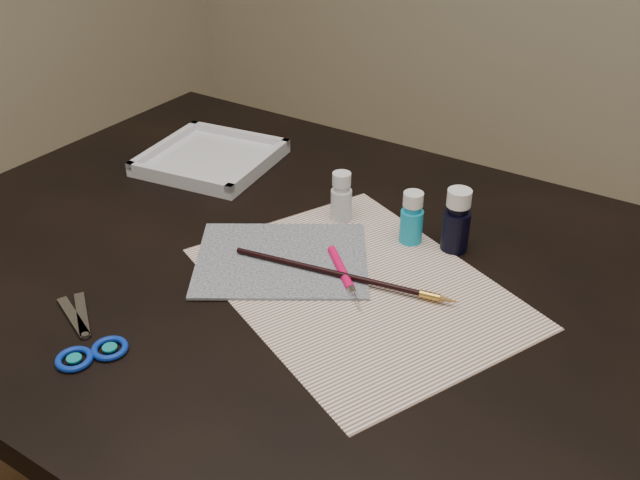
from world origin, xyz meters
The scene contains 10 objects.
table centered at (0.00, 0.00, 0.38)m, with size 1.30×0.90×0.75m, color black.
paper centered at (0.07, -0.01, 0.75)m, with size 0.44×0.33×0.00m, color white.
canvas centered at (-0.06, -0.01, 0.75)m, with size 0.25×0.20×0.00m, color black.
paint_bottle_white centered at (-0.05, 0.14, 0.79)m, with size 0.03×0.03×0.08m, color silver.
paint_bottle_cyan centered at (0.07, 0.14, 0.79)m, with size 0.03×0.03×0.08m, color #16A5D1.
paint_bottle_navy centered at (0.14, 0.16, 0.80)m, with size 0.04×0.04×0.10m, color black.
paintbrush centered at (0.04, -0.01, 0.76)m, with size 0.33×0.01×0.01m, color black, non-canonical shape.
craft_knife centered at (0.05, -0.01, 0.76)m, with size 0.15×0.01×0.01m, color #FB095A, non-canonical shape.
scissors centered at (-0.18, -0.29, 0.75)m, with size 0.17×0.09×0.01m, color silver, non-canonical shape.
palette_tray centered at (-0.36, 0.18, 0.76)m, with size 0.22×0.22×0.03m, color silver.
Camera 1 is at (0.46, -0.71, 1.32)m, focal length 40.00 mm.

